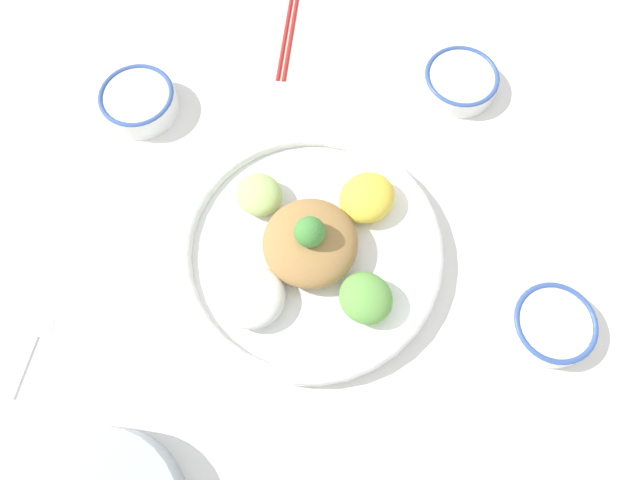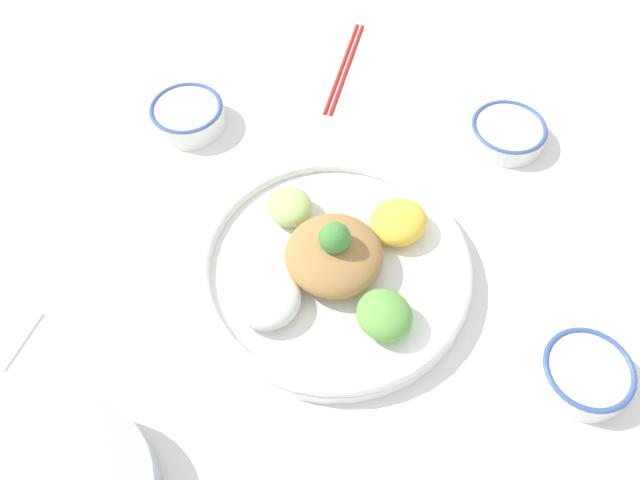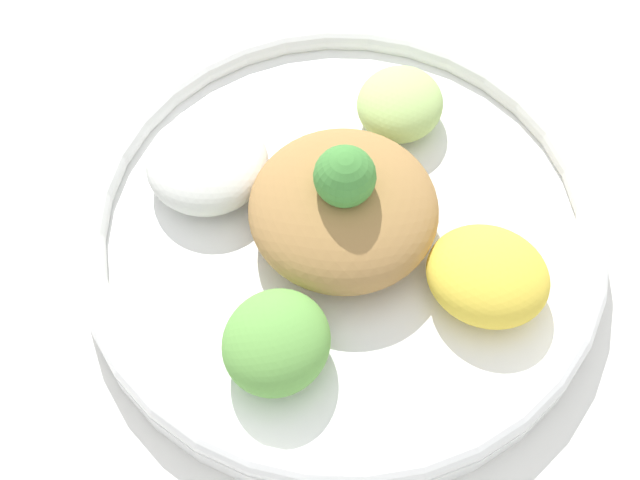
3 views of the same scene
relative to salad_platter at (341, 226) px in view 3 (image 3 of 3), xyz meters
The scene contains 2 objects.
ground_plane 0.04m from the salad_platter, 33.03° to the left, with size 2.40×2.40×0.00m, color white.
salad_platter is the anchor object (origin of this frame).
Camera 3 is at (-0.11, 0.29, 0.57)m, focal length 50.00 mm.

